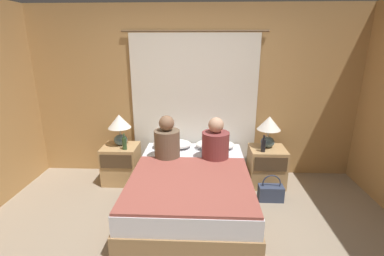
{
  "coord_description": "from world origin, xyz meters",
  "views": [
    {
      "loc": [
        0.14,
        -2.24,
        1.98
      ],
      "look_at": [
        0.0,
        1.06,
        0.96
      ],
      "focal_mm": 26.0,
      "sensor_mm": 36.0,
      "label": 1
    }
  ],
  "objects_px": {
    "beer_bottle_on_right_stand": "(263,145)",
    "beer_bottle_on_left_stand": "(124,143)",
    "bed": "(191,190)",
    "handbag_on_floor": "(271,192)",
    "nightstand_left": "(121,164)",
    "pillow_right": "(215,145)",
    "person_right_in_bed": "(216,143)",
    "lamp_left": "(120,125)",
    "nightstand_right": "(266,166)",
    "person_left_in_bed": "(167,141)",
    "pillow_left": "(172,144)",
    "lamp_right": "(269,127)"
  },
  "relations": [
    {
      "from": "nightstand_right",
      "to": "lamp_right",
      "type": "bearing_deg",
      "value": 90.0
    },
    {
      "from": "pillow_right",
      "to": "beer_bottle_on_left_stand",
      "type": "bearing_deg",
      "value": -171.1
    },
    {
      "from": "pillow_right",
      "to": "handbag_on_floor",
      "type": "distance_m",
      "value": 1.0
    },
    {
      "from": "person_right_in_bed",
      "to": "lamp_left",
      "type": "bearing_deg",
      "value": 165.5
    },
    {
      "from": "nightstand_left",
      "to": "person_right_in_bed",
      "type": "height_order",
      "value": "person_right_in_bed"
    },
    {
      "from": "pillow_right",
      "to": "beer_bottle_on_right_stand",
      "type": "xyz_separation_m",
      "value": [
        0.65,
        -0.2,
        0.08
      ]
    },
    {
      "from": "lamp_left",
      "to": "beer_bottle_on_left_stand",
      "type": "bearing_deg",
      "value": -59.09
    },
    {
      "from": "beer_bottle_on_right_stand",
      "to": "beer_bottle_on_left_stand",
      "type": "bearing_deg",
      "value": 180.0
    },
    {
      "from": "person_right_in_bed",
      "to": "handbag_on_floor",
      "type": "height_order",
      "value": "person_right_in_bed"
    },
    {
      "from": "pillow_right",
      "to": "beer_bottle_on_right_stand",
      "type": "relative_size",
      "value": 2.4
    },
    {
      "from": "bed",
      "to": "nightstand_right",
      "type": "xyz_separation_m",
      "value": [
        1.06,
        0.67,
        0.03
      ]
    },
    {
      "from": "handbag_on_floor",
      "to": "lamp_right",
      "type": "bearing_deg",
      "value": 87.07
    },
    {
      "from": "person_left_in_bed",
      "to": "beer_bottle_on_right_stand",
      "type": "distance_m",
      "value": 1.31
    },
    {
      "from": "pillow_left",
      "to": "person_right_in_bed",
      "type": "bearing_deg",
      "value": -31.34
    },
    {
      "from": "bed",
      "to": "beer_bottle_on_right_stand",
      "type": "relative_size",
      "value": 8.26
    },
    {
      "from": "nightstand_right",
      "to": "pillow_left",
      "type": "distance_m",
      "value": 1.4
    },
    {
      "from": "nightstand_right",
      "to": "lamp_left",
      "type": "xyz_separation_m",
      "value": [
        -2.11,
        0.06,
        0.57
      ]
    },
    {
      "from": "pillow_right",
      "to": "handbag_on_floor",
      "type": "bearing_deg",
      "value": -36.0
    },
    {
      "from": "nightstand_right",
      "to": "pillow_right",
      "type": "relative_size",
      "value": 0.98
    },
    {
      "from": "nightstand_left",
      "to": "pillow_right",
      "type": "relative_size",
      "value": 0.98
    },
    {
      "from": "person_right_in_bed",
      "to": "lamp_right",
      "type": "bearing_deg",
      "value": 24.99
    },
    {
      "from": "person_left_in_bed",
      "to": "lamp_right",
      "type": "bearing_deg",
      "value": 14.22
    },
    {
      "from": "nightstand_left",
      "to": "pillow_left",
      "type": "distance_m",
      "value": 0.8
    },
    {
      "from": "pillow_right",
      "to": "person_left_in_bed",
      "type": "xyz_separation_m",
      "value": [
        -0.64,
        -0.37,
        0.18
      ]
    },
    {
      "from": "beer_bottle_on_left_stand",
      "to": "person_right_in_bed",
      "type": "bearing_deg",
      "value": -7.98
    },
    {
      "from": "nightstand_right",
      "to": "handbag_on_floor",
      "type": "height_order",
      "value": "nightstand_right"
    },
    {
      "from": "nightstand_left",
      "to": "person_left_in_bed",
      "type": "distance_m",
      "value": 0.91
    },
    {
      "from": "person_right_in_bed",
      "to": "beer_bottle_on_left_stand",
      "type": "relative_size",
      "value": 2.47
    },
    {
      "from": "nightstand_left",
      "to": "lamp_left",
      "type": "height_order",
      "value": "lamp_left"
    },
    {
      "from": "nightstand_left",
      "to": "person_right_in_bed",
      "type": "relative_size",
      "value": 0.97
    },
    {
      "from": "lamp_right",
      "to": "person_left_in_bed",
      "type": "distance_m",
      "value": 1.43
    },
    {
      "from": "nightstand_left",
      "to": "pillow_right",
      "type": "height_order",
      "value": "pillow_right"
    },
    {
      "from": "nightstand_left",
      "to": "handbag_on_floor",
      "type": "distance_m",
      "value": 2.14
    },
    {
      "from": "nightstand_left",
      "to": "beer_bottle_on_right_stand",
      "type": "height_order",
      "value": "beer_bottle_on_right_stand"
    },
    {
      "from": "bed",
      "to": "lamp_left",
      "type": "relative_size",
      "value": 4.29
    },
    {
      "from": "bed",
      "to": "handbag_on_floor",
      "type": "height_order",
      "value": "bed"
    },
    {
      "from": "bed",
      "to": "pillow_right",
      "type": "relative_size",
      "value": 3.44
    },
    {
      "from": "bed",
      "to": "pillow_right",
      "type": "distance_m",
      "value": 0.87
    },
    {
      "from": "beer_bottle_on_left_stand",
      "to": "nightstand_right",
      "type": "bearing_deg",
      "value": 3.35
    },
    {
      "from": "nightstand_left",
      "to": "beer_bottle_on_right_stand",
      "type": "relative_size",
      "value": 2.35
    },
    {
      "from": "nightstand_left",
      "to": "beer_bottle_on_left_stand",
      "type": "bearing_deg",
      "value": -48.2
    },
    {
      "from": "lamp_right",
      "to": "nightstand_left",
      "type": "bearing_deg",
      "value": -178.43
    },
    {
      "from": "nightstand_right",
      "to": "handbag_on_floor",
      "type": "relative_size",
      "value": 1.53
    },
    {
      "from": "lamp_right",
      "to": "person_left_in_bed",
      "type": "bearing_deg",
      "value": -165.78
    },
    {
      "from": "nightstand_left",
      "to": "person_left_in_bed",
      "type": "xyz_separation_m",
      "value": [
        0.73,
        -0.29,
        0.47
      ]
    },
    {
      "from": "lamp_left",
      "to": "pillow_left",
      "type": "bearing_deg",
      "value": 1.67
    },
    {
      "from": "person_left_in_bed",
      "to": "beer_bottle_on_right_stand",
      "type": "relative_size",
      "value": 2.48
    },
    {
      "from": "person_left_in_bed",
      "to": "beer_bottle_on_right_stand",
      "type": "height_order",
      "value": "person_left_in_bed"
    },
    {
      "from": "lamp_left",
      "to": "handbag_on_floor",
      "type": "xyz_separation_m",
      "value": [
        2.09,
        -0.5,
        -0.73
      ]
    },
    {
      "from": "bed",
      "to": "handbag_on_floor",
      "type": "relative_size",
      "value": 5.37
    }
  ]
}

